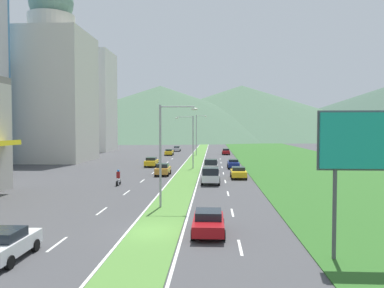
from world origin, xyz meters
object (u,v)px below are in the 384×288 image
object	(u,v)px
car_7	(233,164)
motorcycle_rider	(118,179)
car_0	(6,244)
car_8	(177,149)
car_4	(226,152)
billboard_roadside	(374,148)
pickup_truck_1	(211,165)
car_5	(163,169)
street_lamp_mid	(191,138)
pickup_truck_0	(211,175)
street_lamp_far	(197,132)
car_2	(151,162)
car_3	(169,152)
car_1	(208,222)
car_6	(238,172)
street_lamp_near	(165,148)

from	to	relation	value
car_7	motorcycle_rider	bearing A→B (deg)	-35.68
car_0	car_8	xyz separation A→B (m)	(0.04, 89.19, -0.03)
car_4	motorcycle_rider	world-z (taller)	motorcycle_rider
billboard_roadside	pickup_truck_1	world-z (taller)	billboard_roadside
car_5	motorcycle_rider	world-z (taller)	motorcycle_rider
street_lamp_mid	car_4	xyz separation A→B (m)	(6.74, 33.43, -4.18)
car_5	pickup_truck_1	world-z (taller)	pickup_truck_1
car_5	car_7	world-z (taller)	car_5
pickup_truck_0	motorcycle_rider	size ratio (longest dim) A/B	2.70
billboard_roadside	car_5	xyz separation A→B (m)	(-14.72, 33.46, -4.75)
street_lamp_far	car_8	bearing A→B (deg)	112.89
billboard_roadside	pickup_truck_1	bearing A→B (deg)	102.13
street_lamp_far	pickup_truck_0	xyz separation A→B (m)	(3.50, -47.46, -4.52)
car_0	car_2	world-z (taller)	car_2
car_0	car_3	bearing A→B (deg)	0.28
street_lamp_far	car_5	bearing A→B (deg)	-94.51
car_2	car_5	bearing A→B (deg)	-163.43
street_lamp_far	billboard_roadside	size ratio (longest dim) A/B	1.31
street_lamp_mid	pickup_truck_1	bearing A→B (deg)	-55.80
car_1	pickup_truck_0	distance (m)	21.43
car_7	pickup_truck_1	world-z (taller)	pickup_truck_1
car_0	car_6	xyz separation A→B (m)	(13.51, 31.71, -0.02)
street_lamp_near	street_lamp_far	xyz separation A→B (m)	(0.12, 61.28, 0.60)
car_4	car_5	size ratio (longest dim) A/B	1.11
car_3	billboard_roadside	bearing A→B (deg)	-165.79
car_3	motorcycle_rider	size ratio (longest dim) A/B	2.36
street_lamp_mid	motorcycle_rider	world-z (taller)	street_lamp_mid
billboard_roadside	car_7	bearing A→B (deg)	95.94
street_lamp_mid	pickup_truck_0	bearing A→B (deg)	-78.87
car_0	car_3	size ratio (longest dim) A/B	0.88
car_8	street_lamp_near	bearing A→B (deg)	-175.31
car_2	car_6	distance (m)	19.86
car_0	pickup_truck_0	world-z (taller)	pickup_truck_0
car_6	motorcycle_rider	bearing A→B (deg)	-63.35
street_lamp_far	pickup_truck_1	size ratio (longest dim) A/B	1.79
car_4	car_2	bearing A→B (deg)	-23.82
car_1	car_2	world-z (taller)	car_2
car_0	car_8	bearing A→B (deg)	-0.03
pickup_truck_0	billboard_roadside	bearing A→B (deg)	17.39
car_6	pickup_truck_0	world-z (taller)	pickup_truck_0
street_lamp_near	car_3	bearing A→B (deg)	96.28
billboard_roadside	car_5	distance (m)	36.86
car_3	car_7	size ratio (longest dim) A/B	1.02
car_6	car_2	bearing A→B (deg)	-136.26
street_lamp_near	car_4	xyz separation A→B (m)	(7.06, 64.04, -4.16)
street_lamp_mid	car_0	xyz separation A→B (m)	(-6.63, -43.39, -4.15)
billboard_roadside	street_lamp_near	bearing A→B (deg)	134.35
street_lamp_mid	car_8	size ratio (longest dim) A/B	2.09
car_8	car_0	bearing A→B (deg)	179.97
car_2	street_lamp_far	bearing A→B (deg)	-13.35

